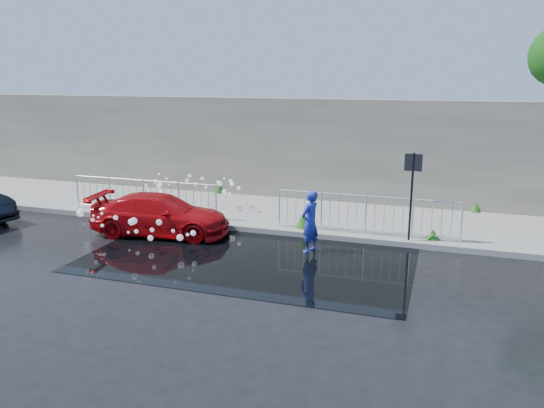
# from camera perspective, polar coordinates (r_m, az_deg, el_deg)

# --- Properties ---
(ground) EXTENTS (90.00, 90.00, 0.00)m
(ground) POSITION_cam_1_polar(r_m,az_deg,el_deg) (12.75, -5.98, -6.76)
(ground) COLOR black
(ground) RESTS_ON ground
(pavement) EXTENTS (30.00, 4.00, 0.15)m
(pavement) POSITION_cam_1_polar(r_m,az_deg,el_deg) (17.19, 0.86, -1.00)
(pavement) COLOR slate
(pavement) RESTS_ON ground
(curb) EXTENTS (30.00, 0.25, 0.16)m
(curb) POSITION_cam_1_polar(r_m,az_deg,el_deg) (15.36, -1.39, -2.78)
(curb) COLOR slate
(curb) RESTS_ON ground
(retaining_wall) EXTENTS (30.00, 0.60, 3.50)m
(retaining_wall) POSITION_cam_1_polar(r_m,az_deg,el_deg) (18.90, 2.90, 5.98)
(retaining_wall) COLOR #635D54
(retaining_wall) RESTS_ON pavement
(puddle) EXTENTS (8.00, 5.00, 0.01)m
(puddle) POSITION_cam_1_polar(r_m,az_deg,el_deg) (13.43, -2.27, -5.58)
(puddle) COLOR black
(puddle) RESTS_ON ground
(sign_post) EXTENTS (0.45, 0.06, 2.50)m
(sign_post) POSITION_cam_1_polar(r_m,az_deg,el_deg) (14.24, 14.84, 2.25)
(sign_post) COLOR black
(sign_post) RESTS_ON ground
(railing_left) EXTENTS (5.05, 0.05, 1.10)m
(railing_left) POSITION_cam_1_polar(r_m,az_deg,el_deg) (17.22, -13.64, 0.89)
(railing_left) COLOR silver
(railing_left) RESTS_ON pavement
(railing_right) EXTENTS (5.05, 0.05, 1.10)m
(railing_right) POSITION_cam_1_polar(r_m,az_deg,el_deg) (14.82, 10.05, -0.99)
(railing_right) COLOR silver
(railing_right) RESTS_ON pavement
(weeds) EXTENTS (12.17, 3.93, 0.45)m
(weeds) POSITION_cam_1_polar(r_m,az_deg,el_deg) (16.85, -0.68, -0.38)
(weeds) COLOR #1C5316
(weeds) RESTS_ON pavement
(water_spray) EXTENTS (3.53, 5.75, 1.07)m
(water_spray) POSITION_cam_1_polar(r_m,az_deg,el_deg) (16.21, -10.95, -0.00)
(water_spray) COLOR white
(water_spray) RESTS_ON ground
(red_car) EXTENTS (4.14, 2.11, 1.15)m
(red_car) POSITION_cam_1_polar(r_m,az_deg,el_deg) (15.39, -11.93, -1.13)
(red_car) COLOR #A4060A
(red_car) RESTS_ON ground
(person) EXTENTS (0.58, 0.69, 1.61)m
(person) POSITION_cam_1_polar(r_m,az_deg,el_deg) (13.55, 4.11, -1.88)
(person) COLOR #2230AB
(person) RESTS_ON ground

